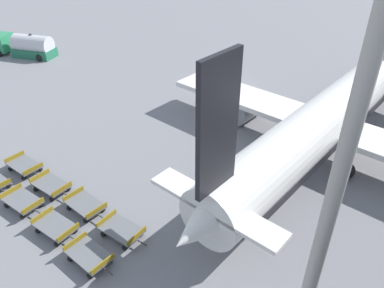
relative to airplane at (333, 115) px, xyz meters
name	(u,v)px	position (x,y,z in m)	size (l,w,h in m)	color
ground_plane	(223,85)	(-14.44, 3.18, -3.16)	(500.00, 500.00, 0.00)	gray
airplane	(333,115)	(0.00, 0.00, 0.00)	(28.91, 36.66, 12.11)	white
fuel_tanker_primary	(27,46)	(-38.69, -8.71, -1.87)	(8.65, 6.56, 3.08)	#2D8C5B
baggage_dolly_row_near_col_b	(23,201)	(-10.02, -21.12, -2.68)	(3.39, 2.08, 0.92)	slate
baggage_dolly_row_near_col_c	(56,227)	(-6.36, -20.57, -2.68)	(3.39, 2.09, 0.92)	slate
baggage_dolly_row_near_col_d	(89,256)	(-2.98, -20.22, -2.68)	(3.37, 1.94, 0.92)	slate
baggage_dolly_row_mid_a_col_a	(24,166)	(-13.90, -19.40, -2.68)	(3.38, 1.99, 0.92)	slate
baggage_dolly_row_mid_a_col_b	(51,185)	(-10.31, -18.98, -2.68)	(3.39, 2.07, 0.92)	slate
baggage_dolly_row_mid_a_col_c	(85,205)	(-6.87, -18.26, -2.68)	(3.37, 1.92, 0.92)	slate
baggage_dolly_row_mid_a_col_d	(122,230)	(-3.36, -17.80, -2.68)	(3.39, 2.08, 0.92)	slate
apron_light_mast	(365,82)	(7.97, -16.70, 10.22)	(2.00, 0.70, 23.11)	#ADA89E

